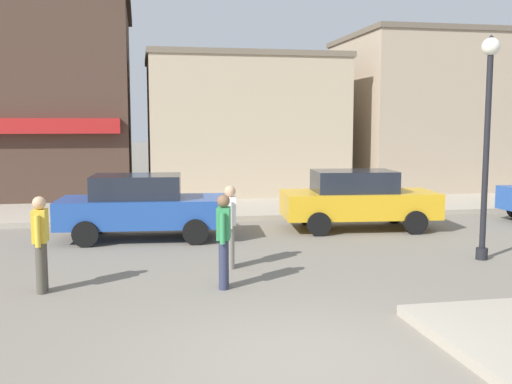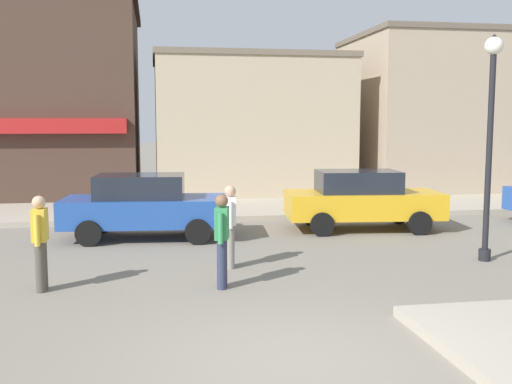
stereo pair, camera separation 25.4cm
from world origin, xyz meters
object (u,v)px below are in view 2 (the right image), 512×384
object	(u,v)px
lamp_post	(491,115)
parked_car_second	(362,199)
pedestrian_crossing_near	(230,224)
pedestrian_crossing_far	(40,240)
parked_car_nearest	(145,205)
pedestrian_kerb_side	(222,238)

from	to	relation	value
lamp_post	parked_car_second	distance (m)	4.58
pedestrian_crossing_near	pedestrian_crossing_far	distance (m)	3.49
pedestrian_crossing_far	parked_car_second	bearing A→B (deg)	32.53
lamp_post	pedestrian_crossing_far	bearing A→B (deg)	-174.75
parked_car_nearest	pedestrian_crossing_near	distance (m)	3.69
parked_car_nearest	pedestrian_crossing_near	size ratio (longest dim) A/B	2.57
parked_car_nearest	parked_car_second	bearing A→B (deg)	2.68
parked_car_nearest	pedestrian_kerb_side	size ratio (longest dim) A/B	2.57
parked_car_second	pedestrian_crossing_far	world-z (taller)	pedestrian_crossing_far
lamp_post	parked_car_second	size ratio (longest dim) A/B	1.10
parked_car_second	pedestrian_kerb_side	bearing A→B (deg)	-130.64
lamp_post	parked_car_nearest	bearing A→B (deg)	152.43
pedestrian_crossing_far	lamp_post	bearing A→B (deg)	5.25
parked_car_second	pedestrian_crossing_far	xyz separation A→B (m)	(-7.26, -4.63, 0.06)
parked_car_nearest	pedestrian_crossing_far	size ratio (longest dim) A/B	2.57
pedestrian_crossing_near	pedestrian_crossing_far	bearing A→B (deg)	-162.11
parked_car_nearest	pedestrian_crossing_far	distance (m)	4.67
parked_car_second	pedestrian_crossing_far	distance (m)	8.61
parked_car_second	pedestrian_crossing_near	world-z (taller)	pedestrian_crossing_near
pedestrian_kerb_side	parked_car_second	bearing A→B (deg)	49.36
pedestrian_crossing_near	pedestrian_kerb_side	bearing A→B (deg)	-102.88
lamp_post	pedestrian_kerb_side	xyz separation A→B (m)	(-5.52, -1.11, -2.09)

